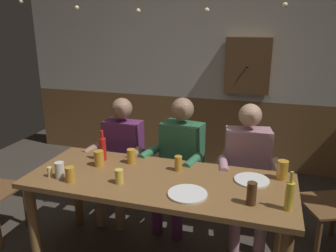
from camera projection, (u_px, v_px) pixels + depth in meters
back_wall_upper at (213, 44)px, 4.41m from camera, size 5.40×0.12×1.45m
back_wall_wainscot at (210, 131)px, 4.76m from camera, size 5.40×0.12×0.94m
dining_table at (159, 191)px, 2.63m from camera, size 2.05×0.81×0.77m
person_0 at (120, 153)px, 3.38m from camera, size 0.52×0.50×1.22m
person_1 at (179, 157)px, 3.21m from camera, size 0.56×0.59×1.26m
person_2 at (248, 167)px, 3.03m from camera, size 0.58×0.58×1.25m
table_candle at (50, 172)px, 2.62m from camera, size 0.04×0.04×0.08m
plate_0 at (187, 194)px, 2.35m from camera, size 0.28×0.28×0.01m
plate_1 at (252, 180)px, 2.55m from camera, size 0.26×0.26×0.01m
bottle_0 at (289, 195)px, 2.14m from camera, size 0.05×0.05×0.27m
bottle_1 at (103, 148)px, 2.92m from camera, size 0.06×0.06×0.27m
pint_glass_0 at (131, 156)px, 2.87m from camera, size 0.07×0.07×0.12m
pint_glass_1 at (119, 176)px, 2.51m from camera, size 0.06×0.06×0.11m
pint_glass_2 at (252, 194)px, 2.21m from camera, size 0.07×0.07×0.16m
pint_glass_3 at (60, 170)px, 2.59m from camera, size 0.07×0.07×0.13m
pint_glass_4 at (99, 158)px, 2.81m from camera, size 0.08×0.08×0.13m
pint_glass_5 at (70, 174)px, 2.53m from camera, size 0.07×0.07×0.12m
pint_glass_6 at (178, 163)px, 2.72m from camera, size 0.06×0.06×0.12m
pint_glass_7 at (282, 170)px, 2.57m from camera, size 0.08×0.08×0.15m
wall_dart_cabinet at (248, 66)px, 4.23m from camera, size 0.56×0.15×0.70m
string_lights at (172, 0)px, 2.52m from camera, size 3.82×0.04×0.21m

